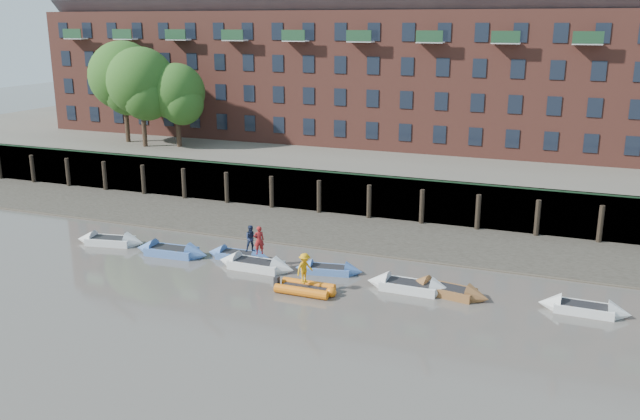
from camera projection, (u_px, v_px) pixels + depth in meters
The scene contains 19 objects.
ground at pixel (267, 350), 30.42m from camera, with size 220.00×220.00×0.00m, color #58524B.
foreshore at pixel (380, 236), 46.57m from camera, with size 110.00×8.00×0.50m, color #3D382F.
mud_band at pixel (365, 251), 43.52m from camera, with size 110.00×1.60×0.10m, color #4C4336.
river_wall at pixel (397, 199), 50.08m from camera, with size 110.00×1.23×3.30m.
bank_terrace at pixel (436, 164), 62.30m from camera, with size 110.00×28.00×3.20m, color #5E594D.
apartment_terrace at pixel (444, 38), 60.18m from camera, with size 80.60×15.56×20.98m.
tree_cluster at pixel (141, 81), 61.53m from camera, with size 11.76×7.74×9.40m.
rowboat_0 at pixel (110, 241), 44.76m from camera, with size 4.86×2.19×1.36m.
rowboat_1 at pixel (172, 251), 42.67m from camera, with size 5.03×1.71×1.44m.
rowboat_2 at pixel (239, 255), 42.03m from camera, with size 4.30×1.41×1.23m.
rowboat_3 at pixel (256, 265), 40.30m from camera, with size 4.97×1.53×1.44m.
rowboat_4 at pixel (329, 270), 39.66m from camera, with size 4.16×1.84×1.17m.
rowboat_5 at pixel (410, 286), 37.05m from camera, with size 4.87×1.48×1.41m.
rowboat_6 at pixel (447, 291), 36.47m from camera, with size 4.77×2.14×1.34m.
rowboat_7 at pixel (584, 309), 34.22m from camera, with size 4.48×1.38×1.29m.
rib_tender at pixel (307, 289), 36.73m from camera, with size 3.34×1.58×0.58m.
person_rower_a at pixel (259, 240), 39.81m from camera, with size 0.63×0.41×1.72m, color maroon.
person_rower_b at pixel (251, 239), 40.24m from camera, with size 0.79×0.62×1.63m, color #19233F.
person_rib_crew at pixel (305, 268), 36.55m from camera, with size 1.09×0.63×1.68m, color orange.
Camera 1 is at (12.29, -24.85, 14.22)m, focal length 38.00 mm.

